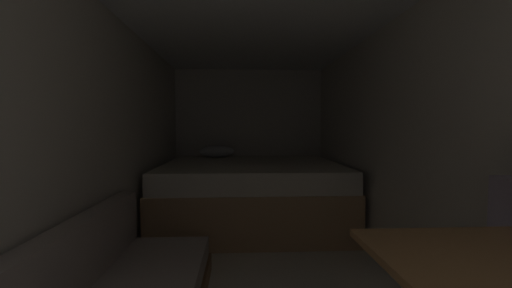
% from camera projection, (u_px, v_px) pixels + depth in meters
% --- Properties ---
extents(ground_plane, '(7.03, 7.03, 0.00)m').
position_uv_depth(ground_plane, '(259.00, 282.00, 2.39)').
color(ground_plane, beige).
extents(wall_back, '(2.31, 0.05, 2.04)m').
position_uv_depth(wall_back, '(249.00, 137.00, 4.87)').
color(wall_back, beige).
rests_on(wall_back, ground).
extents(wall_left, '(0.05, 5.03, 2.04)m').
position_uv_depth(wall_left, '(102.00, 148.00, 2.28)').
color(wall_left, beige).
rests_on(wall_left, ground).
extents(wall_right, '(0.05, 5.03, 2.04)m').
position_uv_depth(wall_right, '(408.00, 147.00, 2.40)').
color(wall_right, beige).
rests_on(wall_right, ground).
extents(ceiling_slab, '(2.31, 5.03, 0.05)m').
position_uv_depth(ceiling_slab, '(259.00, 3.00, 2.29)').
color(ceiling_slab, white).
rests_on(ceiling_slab, wall_left).
extents(bed, '(2.09, 1.89, 0.91)m').
position_uv_depth(bed, '(251.00, 192.00, 3.89)').
color(bed, tan).
rests_on(bed, ground).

